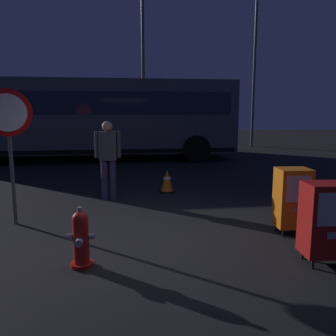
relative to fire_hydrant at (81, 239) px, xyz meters
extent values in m
plane|color=black|center=(0.87, 0.66, -0.35)|extent=(60.00, 60.00, 0.00)
cylinder|color=red|center=(0.00, 0.00, -0.33)|extent=(0.28, 0.28, 0.05)
cylinder|color=red|center=(0.00, 0.00, -0.03)|extent=(0.19, 0.19, 0.55)
sphere|color=red|center=(0.00, 0.00, 0.25)|extent=(0.19, 0.19, 0.19)
cylinder|color=gray|center=(0.00, 0.00, 0.37)|extent=(0.06, 0.06, 0.05)
cylinder|color=gray|center=(0.00, -0.13, 0.00)|extent=(0.09, 0.08, 0.09)
cylinder|color=gray|center=(-0.13, 0.00, 0.03)|extent=(0.07, 0.07, 0.07)
cylinder|color=gray|center=(0.13, 0.00, 0.03)|extent=(0.07, 0.07, 0.07)
cylinder|color=black|center=(2.85, 0.83, -0.29)|extent=(0.04, 0.04, 0.12)
cylinder|color=black|center=(3.18, 0.83, -0.29)|extent=(0.04, 0.04, 0.12)
cylinder|color=black|center=(2.85, 1.11, -0.29)|extent=(0.04, 0.04, 0.12)
cylinder|color=black|center=(3.18, 1.11, -0.29)|extent=(0.04, 0.04, 0.12)
cube|color=orange|center=(3.02, 0.97, 0.22)|extent=(0.48, 0.40, 0.90)
cube|color=#B2B7BF|center=(3.02, 0.76, 0.40)|extent=(0.36, 0.01, 0.40)
cube|color=gray|center=(3.02, 0.76, 0.08)|extent=(0.10, 0.02, 0.08)
cylinder|color=black|center=(2.79, -0.23, -0.29)|extent=(0.04, 0.04, 0.12)
cylinder|color=black|center=(2.79, 0.05, -0.29)|extent=(0.04, 0.04, 0.12)
cylinder|color=black|center=(3.12, 0.05, -0.29)|extent=(0.04, 0.04, 0.12)
cube|color=#9E1411|center=(2.95, -0.09, 0.22)|extent=(0.48, 0.40, 0.90)
cube|color=#B2B7BF|center=(2.95, -0.30, 0.40)|extent=(0.36, 0.01, 0.40)
cube|color=gray|center=(2.95, -0.30, 0.08)|extent=(0.10, 0.02, 0.08)
cylinder|color=#4C4F54|center=(-1.41, 1.71, 0.75)|extent=(0.06, 0.06, 2.20)
cylinder|color=red|center=(-1.41, 1.69, 1.50)|extent=(0.71, 0.31, 0.76)
cylinder|color=white|center=(-1.41, 1.67, 1.50)|extent=(0.56, 0.23, 0.60)
cylinder|color=#382D51|center=(-0.10, 3.26, 0.07)|extent=(0.14, 0.14, 0.85)
cylinder|color=#382D51|center=(0.08, 3.26, 0.07)|extent=(0.14, 0.14, 0.85)
cube|color=#3F3F47|center=(-0.01, 3.26, 0.80)|extent=(0.36, 0.20, 0.60)
sphere|color=tan|center=(-0.01, 3.26, 1.21)|extent=(0.22, 0.22, 0.22)
cylinder|color=#3F3F47|center=(-0.24, 3.26, 0.83)|extent=(0.09, 0.09, 0.55)
cylinder|color=#3F3F47|center=(0.22, 3.26, 0.83)|extent=(0.09, 0.09, 0.55)
cube|color=black|center=(1.27, 3.86, -0.34)|extent=(0.36, 0.36, 0.03)
cone|color=orange|center=(1.27, 3.86, -0.07)|extent=(0.28, 0.28, 0.50)
cylinder|color=white|center=(1.27, 3.86, -0.02)|extent=(0.17, 0.17, 0.06)
cube|color=#4C5156|center=(-1.13, 9.46, 1.32)|extent=(10.67, 3.34, 2.65)
cube|color=#1E2838|center=(-1.13, 9.46, 1.80)|extent=(10.04, 3.31, 0.80)
cube|color=black|center=(-1.13, 9.46, 0.10)|extent=(10.46, 3.34, 0.16)
cylinder|color=black|center=(2.63, 8.52, 0.15)|extent=(1.02, 0.36, 1.00)
cylinder|color=black|center=(2.43, 11.01, 0.15)|extent=(1.02, 0.36, 1.00)
cylinder|color=black|center=(-4.90, 10.41, 0.15)|extent=(1.02, 0.36, 1.00)
cube|color=red|center=(-3.98, 13.03, 1.32)|extent=(10.67, 3.38, 2.65)
cube|color=#1E2838|center=(-3.98, 13.03, 1.80)|extent=(10.05, 3.35, 0.80)
cube|color=black|center=(-3.98, 13.03, 0.10)|extent=(10.47, 3.37, 0.16)
cylinder|color=black|center=(-0.21, 12.09, 0.15)|extent=(1.02, 0.36, 1.00)
cylinder|color=black|center=(-0.42, 14.58, 0.15)|extent=(1.02, 0.36, 1.00)
cylinder|color=#4C4F54|center=(6.42, 14.15, 3.74)|extent=(0.14, 0.14, 8.17)
cylinder|color=#4C4F54|center=(0.69, 11.46, 3.78)|extent=(0.14, 0.14, 8.26)
camera|label=1|loc=(0.80, -4.04, 1.52)|focal=37.02mm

